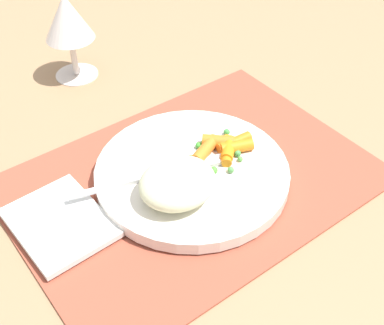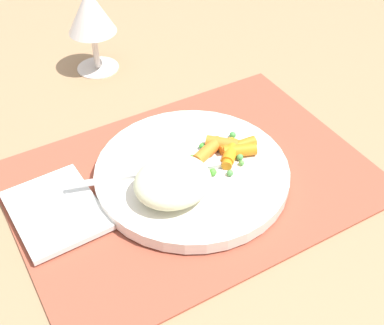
{
  "view_description": "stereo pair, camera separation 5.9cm",
  "coord_description": "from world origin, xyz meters",
  "px_view_note": "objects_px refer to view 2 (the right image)",
  "views": [
    {
      "loc": [
        -0.29,
        -0.39,
        0.47
      ],
      "look_at": [
        0.0,
        0.0,
        0.03
      ],
      "focal_mm": 48.58,
      "sensor_mm": 36.0,
      "label": 1
    },
    {
      "loc": [
        -0.25,
        -0.42,
        0.47
      ],
      "look_at": [
        0.0,
        0.0,
        0.03
      ],
      "focal_mm": 48.58,
      "sensor_mm": 36.0,
      "label": 2
    }
  ],
  "objects_px": {
    "rice_mound": "(173,182)",
    "wine_glass": "(91,14)",
    "plate": "(192,173)",
    "fork": "(167,170)",
    "napkin": "(56,211)",
    "carrot_portion": "(227,149)"
  },
  "relations": [
    {
      "from": "napkin",
      "to": "wine_glass",
      "type": "bearing_deg",
      "value": 59.04
    },
    {
      "from": "carrot_portion",
      "to": "rice_mound",
      "type": "bearing_deg",
      "value": -162.62
    },
    {
      "from": "plate",
      "to": "carrot_portion",
      "type": "height_order",
      "value": "carrot_portion"
    },
    {
      "from": "plate",
      "to": "rice_mound",
      "type": "height_order",
      "value": "rice_mound"
    },
    {
      "from": "napkin",
      "to": "rice_mound",
      "type": "bearing_deg",
      "value": -23.9
    },
    {
      "from": "wine_glass",
      "to": "carrot_portion",
      "type": "bearing_deg",
      "value": -80.44
    },
    {
      "from": "fork",
      "to": "wine_glass",
      "type": "distance_m",
      "value": 0.32
    },
    {
      "from": "plate",
      "to": "fork",
      "type": "bearing_deg",
      "value": 163.01
    },
    {
      "from": "fork",
      "to": "plate",
      "type": "bearing_deg",
      "value": -16.99
    },
    {
      "from": "fork",
      "to": "rice_mound",
      "type": "bearing_deg",
      "value": -108.05
    },
    {
      "from": "rice_mound",
      "to": "napkin",
      "type": "relative_size",
      "value": 0.76
    },
    {
      "from": "carrot_portion",
      "to": "wine_glass",
      "type": "bearing_deg",
      "value": 99.56
    },
    {
      "from": "plate",
      "to": "napkin",
      "type": "distance_m",
      "value": 0.18
    },
    {
      "from": "plate",
      "to": "rice_mound",
      "type": "distance_m",
      "value": 0.06
    },
    {
      "from": "fork",
      "to": "napkin",
      "type": "relative_size",
      "value": 1.61
    },
    {
      "from": "wine_glass",
      "to": "napkin",
      "type": "distance_m",
      "value": 0.35
    },
    {
      "from": "plate",
      "to": "rice_mound",
      "type": "relative_size",
      "value": 2.63
    },
    {
      "from": "rice_mound",
      "to": "carrot_portion",
      "type": "height_order",
      "value": "rice_mound"
    },
    {
      "from": "wine_glass",
      "to": "rice_mound",
      "type": "bearing_deg",
      "value": -97.06
    },
    {
      "from": "plate",
      "to": "wine_glass",
      "type": "height_order",
      "value": "wine_glass"
    },
    {
      "from": "rice_mound",
      "to": "napkin",
      "type": "distance_m",
      "value": 0.15
    },
    {
      "from": "rice_mound",
      "to": "wine_glass",
      "type": "relative_size",
      "value": 0.68
    }
  ]
}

